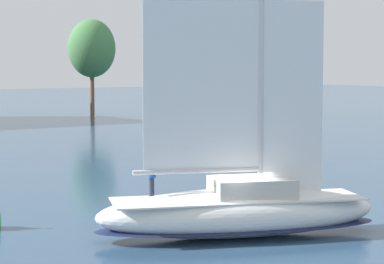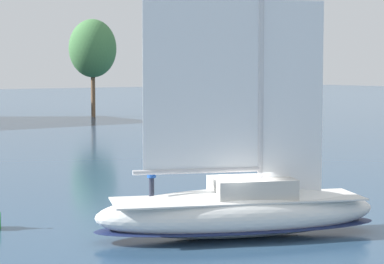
# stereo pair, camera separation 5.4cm
# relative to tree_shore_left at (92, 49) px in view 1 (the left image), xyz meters

# --- Properties ---
(ground_plane) EXTENTS (400.00, 400.00, 0.00)m
(ground_plane) POSITION_rel_tree_shore_left_xyz_m (-30.78, -66.56, -9.17)
(ground_plane) COLOR #2D4C6B
(tree_shore_left) EXTENTS (6.36, 6.36, 13.10)m
(tree_shore_left) POSITION_rel_tree_shore_left_xyz_m (0.00, 0.00, 0.00)
(tree_shore_left) COLOR brown
(tree_shore_left) RESTS_ON ground
(sailboat_main) EXTENTS (11.56, 7.50, 15.46)m
(sailboat_main) POSITION_rel_tree_shore_left_xyz_m (-30.76, -66.57, -7.97)
(sailboat_main) COLOR white
(sailboat_main) RESTS_ON ground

